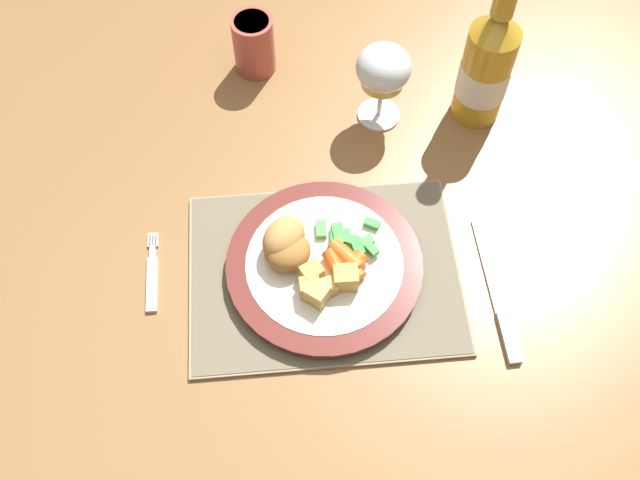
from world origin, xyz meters
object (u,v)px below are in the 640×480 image
(dining_table, at_px, (318,237))
(dinner_plate, at_px, (322,266))
(table_knife, at_px, (499,301))
(bottle, at_px, (487,66))
(wine_glass, at_px, (383,71))
(fork, at_px, (152,278))
(drinking_cup, at_px, (254,43))

(dining_table, relative_size, dinner_plate, 5.29)
(table_knife, height_order, bottle, bottle)
(table_knife, xyz_separation_m, wine_glass, (-0.12, 0.33, 0.09))
(fork, distance_m, bottle, 0.55)
(table_knife, relative_size, bottle, 0.81)
(dining_table, xyz_separation_m, dinner_plate, (-0.00, -0.10, 0.10))
(dinner_plate, relative_size, table_knife, 1.23)
(dining_table, distance_m, table_knife, 0.29)
(dining_table, relative_size, bottle, 5.24)
(wine_glass, height_order, drinking_cup, wine_glass)
(table_knife, relative_size, drinking_cup, 2.22)
(dining_table, xyz_separation_m, wine_glass, (0.11, 0.16, 0.18))
(bottle, bearing_deg, wine_glass, 178.59)
(bottle, bearing_deg, dinner_plate, -135.00)
(dining_table, xyz_separation_m, fork, (-0.23, -0.09, 0.08))
(dining_table, bearing_deg, table_knife, -36.62)
(drinking_cup, bearing_deg, fork, -112.66)
(dining_table, height_order, bottle, bottle)
(dining_table, distance_m, drinking_cup, 0.32)
(dinner_plate, distance_m, wine_glass, 0.30)
(table_knife, distance_m, wine_glass, 0.36)
(dining_table, relative_size, wine_glass, 10.14)
(dining_table, bearing_deg, wine_glass, 56.26)
(dinner_plate, relative_size, bottle, 0.99)
(dinner_plate, height_order, fork, dinner_plate)
(wine_glass, relative_size, bottle, 0.52)
(fork, distance_m, wine_glass, 0.43)
(dining_table, relative_size, table_knife, 6.49)
(fork, bearing_deg, wine_glass, 36.83)
(bottle, distance_m, drinking_cup, 0.36)
(dining_table, bearing_deg, fork, -158.27)
(fork, xyz_separation_m, drinking_cup, (0.15, 0.37, 0.05))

